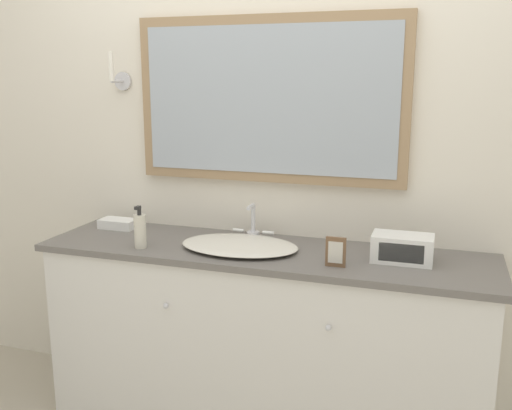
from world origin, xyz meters
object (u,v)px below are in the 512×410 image
Objects in this scene: picture_frame at (336,252)px; appliance_box at (402,248)px; soap_bottle at (140,230)px; sink_basin at (240,244)px.

appliance_box is at bearing 31.57° from picture_frame.
soap_bottle is 0.88m from picture_frame.
picture_frame is (0.88, 0.01, -0.02)m from soap_bottle.
sink_basin is at bearing 165.85° from picture_frame.
appliance_box is 0.29m from picture_frame.
appliance_box is at bearing 8.44° from soap_bottle.
picture_frame is (-0.25, -0.15, 0.00)m from appliance_box.
sink_basin is 4.32× the size of picture_frame.
sink_basin is at bearing -176.74° from appliance_box.
soap_bottle reaches higher than sink_basin.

